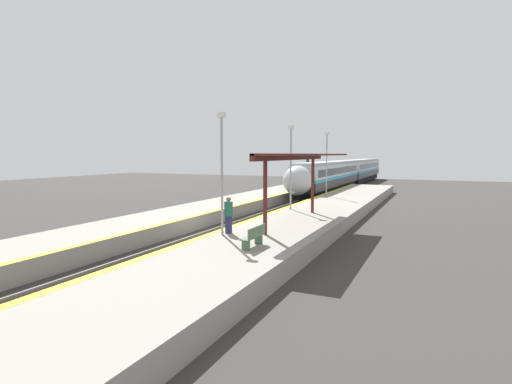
{
  "coord_description": "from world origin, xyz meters",
  "views": [
    {
      "loc": [
        11.93,
        -20.01,
        4.78
      ],
      "look_at": [
        0.61,
        4.69,
        2.19
      ],
      "focal_mm": 28.0,
      "sensor_mm": 36.0,
      "label": 1
    }
  ],
  "objects": [
    {
      "name": "rail_left",
      "position": [
        -0.72,
        0.0,
        0.07
      ],
      "size": [
        0.08,
        90.0,
        0.15
      ],
      "primitive_type": "cube",
      "color": "slate",
      "rests_on": "ground_plane"
    },
    {
      "name": "lamppost_mid",
      "position": [
        2.5,
        6.43,
        4.22
      ],
      "size": [
        0.36,
        0.2,
        5.85
      ],
      "color": "#9E9EA3",
      "rests_on": "platform_right"
    },
    {
      "name": "platform_bench",
      "position": [
        5.03,
        -5.14,
        1.37
      ],
      "size": [
        0.44,
        1.66,
        0.89
      ],
      "color": "#4C6B4C",
      "rests_on": "platform_right"
    },
    {
      "name": "lamppost_far",
      "position": [
        2.5,
        16.22,
        4.22
      ],
      "size": [
        0.36,
        0.2,
        5.85
      ],
      "color": "#9E9EA3",
      "rests_on": "platform_right"
    },
    {
      "name": "lamppost_near",
      "position": [
        2.5,
        -3.36,
        4.22
      ],
      "size": [
        0.36,
        0.2,
        5.85
      ],
      "color": "#9E9EA3",
      "rests_on": "platform_right"
    },
    {
      "name": "railway_signal",
      "position": [
        -2.42,
        26.21,
        2.57
      ],
      "size": [
        0.28,
        0.28,
        4.19
      ],
      "color": "#59595E",
      "rests_on": "ground_plane"
    },
    {
      "name": "train",
      "position": [
        0.0,
        36.98,
        2.23
      ],
      "size": [
        2.8,
        46.49,
        3.88
      ],
      "color": "black",
      "rests_on": "ground_plane"
    },
    {
      "name": "platform_left",
      "position": [
        -3.89,
        0.0,
        0.45
      ],
      "size": [
        4.3,
        64.0,
        0.91
      ],
      "color": "gray",
      "rests_on": "ground_plane"
    },
    {
      "name": "rail_right",
      "position": [
        0.72,
        0.0,
        0.07
      ],
      "size": [
        0.08,
        90.0,
        0.15
      ],
      "primitive_type": "cube",
      "color": "slate",
      "rests_on": "ground_plane"
    },
    {
      "name": "person_waiting",
      "position": [
        2.63,
        -2.97,
        1.84
      ],
      "size": [
        0.36,
        0.24,
        1.8
      ],
      "color": "navy",
      "rests_on": "platform_right"
    },
    {
      "name": "platform_right",
      "position": [
        4.32,
        0.0,
        0.45
      ],
      "size": [
        5.15,
        64.0,
        0.91
      ],
      "color": "gray",
      "rests_on": "ground_plane"
    },
    {
      "name": "ground_plane",
      "position": [
        0.0,
        0.0,
        0.0
      ],
      "size": [
        120.0,
        120.0,
        0.0
      ],
      "primitive_type": "plane",
      "color": "#383533"
    },
    {
      "name": "station_canopy",
      "position": [
        4.96,
        1.47,
        4.54
      ],
      "size": [
        2.02,
        10.94,
        3.91
      ],
      "color": "#511E19",
      "rests_on": "platform_right"
    }
  ]
}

